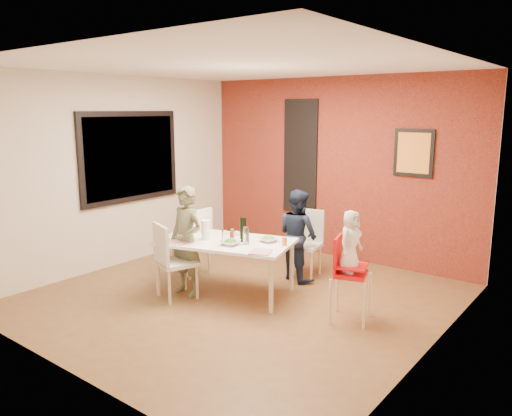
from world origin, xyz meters
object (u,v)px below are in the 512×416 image
Objects in this scene: chair_left at (194,238)px; wine_bottle at (243,229)px; dining_table at (225,245)px; child_far at (298,235)px; child_near at (186,241)px; chair_near at (170,257)px; paper_towel_roll at (206,230)px; chair_far at (306,239)px; toddler at (351,241)px; high_chair at (347,270)px.

wine_bottle is (0.97, -0.15, 0.30)m from chair_left.
child_far is (0.41, 0.97, -0.00)m from dining_table.
wine_bottle is at bearing 37.78° from child_near.
paper_towel_roll is at bearing -90.28° from chair_near.
child_far is (0.80, 1.52, 0.09)m from chair_near.
dining_table is 1.28m from chair_far.
child_near reaches higher than child_far.
dining_table is at bearing 103.69° from toddler.
chair_far is 0.98× the size of high_chair.
child_near is at bearing -143.62° from wine_bottle.
chair_near is 0.76× the size of child_far.
toddler reaches higher than paper_towel_roll.
child_near reaches higher than paper_towel_roll.
chair_far is 1.52m from chair_left.
chair_left reaches higher than chair_far.
paper_towel_roll is at bearing 59.82° from chair_left.
chair_near is 1.00× the size of high_chair.
child_far is at bearing 62.36° from toddler.
chair_left is 0.72m from paper_towel_roll.
child_far is at bearing 124.10° from chair_left.
paper_towel_roll is (-0.63, -1.09, 0.18)m from child_far.
high_chair is at bearing 91.39° from chair_left.
child_near is (-0.75, -1.52, 0.17)m from chair_far.
high_chair is at bearing -138.09° from chair_near.
child_near is 0.70m from wine_bottle.
dining_table is at bearing -152.76° from wine_bottle.
child_far is (0.77, 1.28, -0.06)m from child_near.
wine_bottle is at bearing 93.87° from child_far.
wine_bottle is 0.47m from paper_towel_roll.
chair_far is 1.17m from wine_bottle.
chair_far is 3.71× the size of paper_towel_roll.
toddler is at bearing -137.98° from chair_near.
toddler is 1.37m from wine_bottle.
toddler is 2.23× the size of wine_bottle.
child_near is 1.50m from child_far.
wine_bottle is (0.55, 0.41, 0.15)m from child_near.
chair_left is 0.71m from child_near.
wine_bottle reaches higher than high_chair.
paper_towel_roll is at bearing 82.84° from high_chair.
wine_bottle is at bearing 100.54° from toddler.
child_near is at bearing 76.77° from child_far.
high_chair reaches higher than dining_table.
child_near is 1.10× the size of child_far.
chair_left is (-0.78, 0.25, -0.09)m from dining_table.
chair_near is 2.06m from high_chair.
high_chair is 1.37m from child_far.
toddler is at bearing -76.07° from high_chair.
toddler is at bearing 7.52° from dining_table.
child_far is at bearing 76.09° from wine_bottle.
chair_far is at bearing 65.06° from paper_towel_roll.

